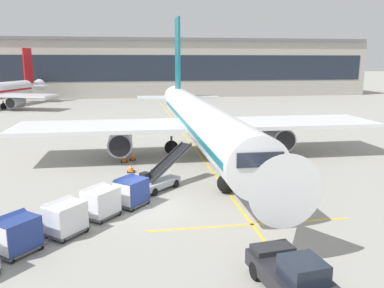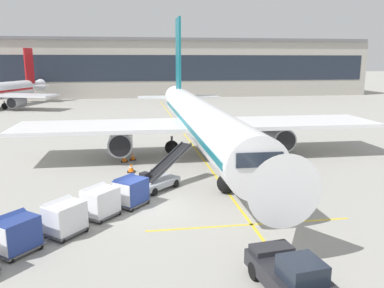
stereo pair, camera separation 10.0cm
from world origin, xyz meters
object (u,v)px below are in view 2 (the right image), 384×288
ground_crew_by_carts (135,190)px  safety_cone_nose_mark (124,158)px  baggage_cart_third (64,217)px  pushback_tug (292,275)px  baggage_cart_lead (130,191)px  baggage_cart_fourth (15,233)px  baggage_cart_second (100,201)px  ground_crew_by_loader (124,193)px  safety_cone_engine_keepout (131,168)px  safety_cone_wingtip (133,156)px  parked_airplane (200,120)px  belt_loader (160,177)px

ground_crew_by_carts → safety_cone_nose_mark: bearing=94.1°
baggage_cart_third → pushback_tug: baggage_cart_third is taller
baggage_cart_lead → baggage_cart_fourth: bearing=-134.7°
ground_crew_by_carts → baggage_cart_second: bearing=-139.1°
baggage_cart_fourth → ground_crew_by_carts: (5.79, 5.70, -0.00)m
baggage_cart_fourth → pushback_tug: bearing=-24.5°
pushback_tug → ground_crew_by_loader: bearing=122.2°
baggage_cart_lead → safety_cone_engine_keepout: (0.05, 7.96, -0.63)m
baggage_cart_third → safety_cone_wingtip: size_ratio=3.84×
baggage_cart_third → ground_crew_by_carts: (3.78, 3.95, -0.00)m
baggage_cart_third → ground_crew_by_carts: baggage_cart_third is taller
parked_airplane → pushback_tug: size_ratio=9.58×
ground_crew_by_loader → parked_airplane: bearing=61.4°
parked_airplane → baggage_cart_lead: bearing=-117.7°
belt_loader → ground_crew_by_loader: 4.33m
baggage_cart_fourth → baggage_cart_lead: bearing=45.3°
baggage_cart_fourth → ground_crew_by_loader: bearing=46.1°
baggage_cart_second → safety_cone_engine_keepout: size_ratio=3.46×
ground_crew_by_loader → baggage_cart_fourth: bearing=-133.9°
ground_crew_by_loader → safety_cone_engine_keepout: ground_crew_by_loader is taller
ground_crew_by_loader → baggage_cart_second: bearing=-134.8°
baggage_cart_second → baggage_cart_fourth: same height
pushback_tug → ground_crew_by_carts: bearing=118.6°
parked_airplane → baggage_cart_fourth: (-12.30, -18.48, -2.57)m
baggage_cart_second → safety_cone_engine_keepout: (1.85, 9.63, -0.63)m
pushback_tug → safety_cone_nose_mark: pushback_tug is taller
belt_loader → baggage_cart_second: size_ratio=1.80×
safety_cone_engine_keepout → baggage_cart_fourth: bearing=-112.4°
belt_loader → safety_cone_nose_mark: belt_loader is taller
pushback_tug → safety_cone_nose_mark: size_ratio=6.66×
baggage_cart_fourth → safety_cone_wingtip: (5.74, 17.77, -0.67)m
baggage_cart_lead → safety_cone_wingtip: size_ratio=3.84×
parked_airplane → baggage_cart_second: size_ratio=17.09×
baggage_cart_lead → safety_cone_wingtip: 12.20m
parked_airplane → ground_crew_by_loader: size_ratio=25.45×
baggage_cart_lead → ground_crew_by_carts: baggage_cart_lead is taller
belt_loader → ground_crew_by_carts: (-1.84, -3.13, 0.14)m
ground_crew_by_carts → safety_cone_engine_keepout: size_ratio=2.32×
ground_crew_by_carts → safety_cone_engine_keepout: ground_crew_by_carts is taller
pushback_tug → safety_cone_engine_keepout: 19.98m
parked_airplane → ground_crew_by_carts: size_ratio=25.45×
safety_cone_engine_keepout → safety_cone_wingtip: (0.16, 4.22, -0.04)m
safety_cone_wingtip → baggage_cart_fourth: bearing=-107.9°
baggage_cart_second → safety_cone_wingtip: 14.01m
parked_airplane → baggage_cart_second: parked_airplane is taller
baggage_cart_second → baggage_cart_fourth: 5.41m
safety_cone_nose_mark → ground_crew_by_loader: bearing=-89.3°
baggage_cart_second → pushback_tug: bearing=-48.9°
ground_crew_by_carts → belt_loader: bearing=59.5°
baggage_cart_second → baggage_cart_lead: bearing=43.0°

